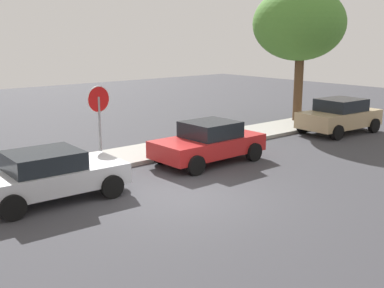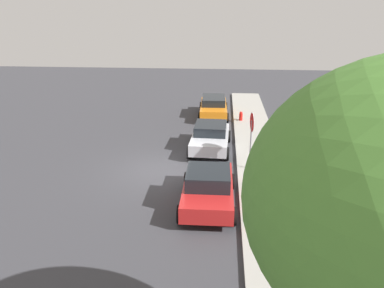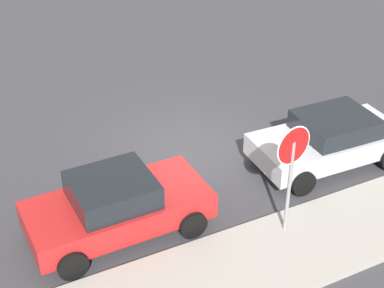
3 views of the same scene
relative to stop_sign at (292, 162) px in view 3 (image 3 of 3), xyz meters
name	(u,v)px [view 3 (image 3 of 3)]	position (x,y,z in m)	size (l,w,h in m)	color
ground_plane	(190,150)	(0.31, -3.99, -1.89)	(60.00, 60.00, 0.00)	#38383D
sidewalk_curb	(288,251)	(0.31, 0.57, -1.82)	(32.00, 2.23, 0.14)	#9E9B93
stop_sign	(292,162)	(0.00, 0.00, 0.00)	(0.86, 0.13, 2.72)	gray
parked_car_silver	(329,139)	(-2.59, -1.87, -1.20)	(3.95, 2.14, 1.34)	silver
parked_car_red	(117,205)	(3.21, -1.72, -1.18)	(3.96, 2.05, 1.42)	red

